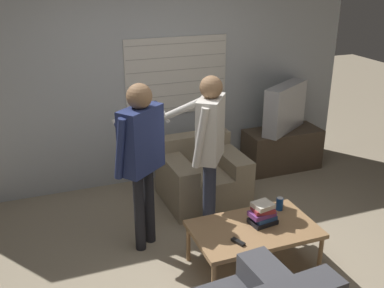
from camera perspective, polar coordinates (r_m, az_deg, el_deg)
ground_plane at (r=4.25m, az=3.23°, el=-15.49°), size 16.00×16.00×0.00m
wall_back at (r=5.44m, az=-5.08°, el=8.05°), size 5.20×0.08×2.55m
armchair_beige at (r=5.20m, az=1.23°, el=-4.08°), size 0.91×0.84×0.72m
coffee_table at (r=4.08m, az=7.87°, el=-10.85°), size 1.10×0.67×0.42m
tv_stand at (r=6.13m, az=11.33°, el=-0.63°), size 1.01×0.46×0.54m
tv at (r=5.93m, az=11.71°, el=4.53°), size 0.80×0.61×0.62m
person_left_standing at (r=4.08m, az=-6.53°, el=-0.39°), size 0.53×0.80×1.63m
person_right_standing at (r=4.28m, az=2.20°, el=0.83°), size 0.54×0.76×1.64m
book_stack at (r=4.08m, az=8.98°, el=-8.78°), size 0.26×0.20×0.20m
soda_can at (r=4.34m, az=11.07°, el=-7.46°), size 0.07×0.07×0.13m
spare_remote at (r=3.84m, az=5.88°, el=-12.27°), size 0.09×0.14×0.02m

